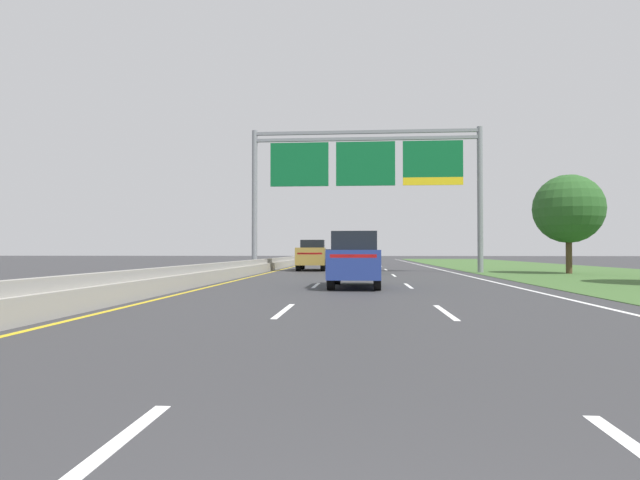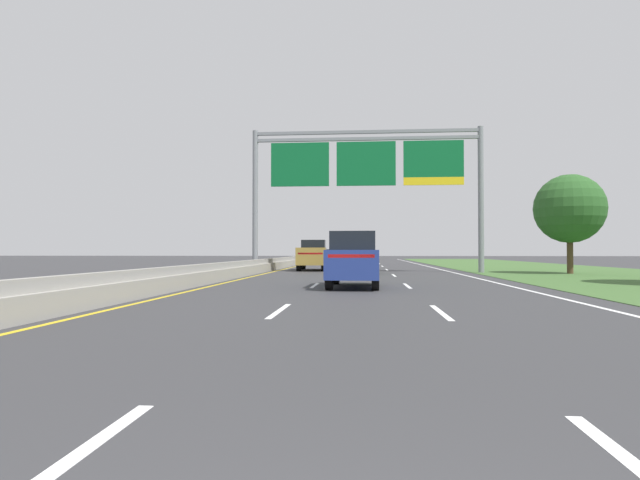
# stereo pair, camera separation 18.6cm
# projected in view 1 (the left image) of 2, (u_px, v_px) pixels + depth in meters

# --- Properties ---
(ground_plane) EXTENTS (220.00, 220.00, 0.00)m
(ground_plane) POSITION_uv_depth(u_px,v_px,m) (361.00, 271.00, 36.45)
(ground_plane) COLOR #333335
(lane_striping) EXTENTS (11.96, 106.00, 0.01)m
(lane_striping) POSITION_uv_depth(u_px,v_px,m) (361.00, 271.00, 35.99)
(lane_striping) COLOR white
(lane_striping) RESTS_ON ground
(grass_verge_right) EXTENTS (14.00, 110.00, 0.02)m
(grass_verge_right) POSITION_uv_depth(u_px,v_px,m) (568.00, 271.00, 35.40)
(grass_verge_right) COLOR #3D602D
(grass_verge_right) RESTS_ON ground
(median_barrier_concrete) EXTENTS (0.60, 110.00, 0.85)m
(median_barrier_concrete) POSITION_uv_depth(u_px,v_px,m) (267.00, 266.00, 36.96)
(median_barrier_concrete) COLOR #99968E
(median_barrier_concrete) RESTS_ON ground
(overhead_sign_gantry) EXTENTS (15.06, 0.42, 9.42)m
(overhead_sign_gantry) POSITION_uv_depth(u_px,v_px,m) (365.00, 170.00, 34.16)
(overhead_sign_gantry) COLOR gray
(overhead_sign_gantry) RESTS_ON ground
(pickup_truck_gold) EXTENTS (2.15, 5.45, 2.20)m
(pickup_truck_gold) POSITION_uv_depth(u_px,v_px,m) (312.00, 255.00, 37.85)
(pickup_truck_gold) COLOR #A38438
(pickup_truck_gold) RESTS_ON ground
(car_blue_centre_lane_suv) EXTENTS (2.02, 4.75, 2.11)m
(car_blue_centre_lane_suv) POSITION_uv_depth(u_px,v_px,m) (355.00, 259.00, 20.13)
(car_blue_centre_lane_suv) COLOR navy
(car_blue_centre_lane_suv) RESTS_ON ground
(car_darkgreen_centre_lane_suv) EXTENTS (1.97, 4.73, 2.11)m
(car_darkgreen_centre_lane_suv) POSITION_uv_depth(u_px,v_px,m) (361.00, 256.00, 32.49)
(car_darkgreen_centre_lane_suv) COLOR #193D23
(car_darkgreen_centre_lane_suv) RESTS_ON ground
(car_navy_centre_lane_sedan) EXTENTS (1.84, 4.41, 1.57)m
(car_navy_centre_lane_sedan) POSITION_uv_depth(u_px,v_px,m) (360.00, 257.00, 53.33)
(car_navy_centre_lane_sedan) COLOR #161E47
(car_navy_centre_lane_sedan) RESTS_ON ground
(car_grey_centre_lane_sedan) EXTENTS (1.84, 4.41, 1.57)m
(car_grey_centre_lane_sedan) POSITION_uv_depth(u_px,v_px,m) (360.00, 258.00, 40.10)
(car_grey_centre_lane_sedan) COLOR slate
(car_grey_centre_lane_sedan) RESTS_ON ground
(car_silver_left_lane_sedan) EXTENTS (1.94, 4.45, 1.57)m
(car_silver_left_lane_sedan) POSITION_uv_depth(u_px,v_px,m) (324.00, 257.00, 54.14)
(car_silver_left_lane_sedan) COLOR #B2B5BA
(car_silver_left_lane_sedan) RESTS_ON ground
(roadside_tree_mid) EXTENTS (4.17, 4.17, 6.05)m
(roadside_tree_mid) POSITION_uv_depth(u_px,v_px,m) (568.00, 209.00, 31.87)
(roadside_tree_mid) COLOR #4C3823
(roadside_tree_mid) RESTS_ON ground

